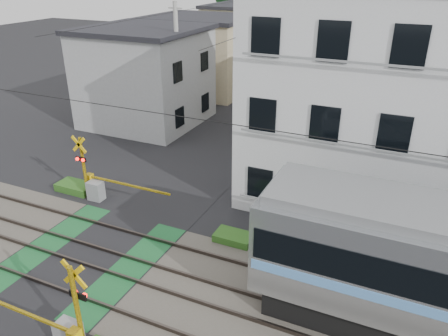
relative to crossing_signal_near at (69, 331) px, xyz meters
The scene contains 11 objects.
ground 4.53m from the crossing_signal_near, 125.29° to the left, with size 120.00×120.00×0.00m, color black.
track_bed 4.53m from the crossing_signal_near, 125.29° to the left, with size 120.00×120.00×0.14m.
crossing_signal_near is the anchor object (origin of this frame).
crossing_signal_far 8.95m from the crossing_signal_near, 125.29° to the left, with size 4.74×0.65×3.09m.
apartment_block 14.95m from the crossing_signal_near, 65.78° to the left, with size 10.20×8.36×9.30m.
houses_row 29.77m from the crossing_signal_near, 94.51° to the left, with size 22.07×31.35×6.80m.
tree_hill 51.92m from the crossing_signal_near, 94.72° to the left, with size 40.00×13.62×11.57m.
catenary 5.84m from the crossing_signal_near, 47.20° to the left, with size 60.00×5.04×7.00m.
utility_poles 27.12m from the crossing_signal_near, 97.77° to the left, with size 7.90×42.00×8.00m.
pedestrian 31.06m from the crossing_signal_near, 91.40° to the left, with size 0.57×0.38×1.57m, color #23242C.
weed_patches 3.70m from the crossing_signal_near, 103.09° to the left, with size 10.25×8.80×0.40m.
Camera 1 is at (10.23, -10.05, 9.92)m, focal length 35.00 mm.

